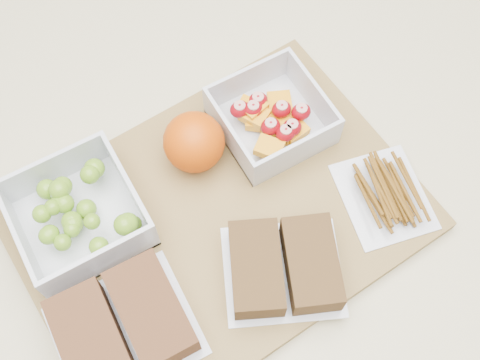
{
  "coord_description": "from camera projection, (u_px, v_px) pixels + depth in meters",
  "views": [
    {
      "loc": [
        -0.12,
        -0.25,
        1.52
      ],
      "look_at": [
        0.02,
        -0.0,
        0.93
      ],
      "focal_mm": 45.0,
      "sensor_mm": 36.0,
      "label": 1
    }
  ],
  "objects": [
    {
      "name": "counter",
      "position": [
        230.0,
        296.0,
        1.09
      ],
      "size": [
        1.2,
        0.9,
        0.9
      ],
      "primitive_type": "cube",
      "color": "beige",
      "rests_on": "ground"
    },
    {
      "name": "orange",
      "position": [
        194.0,
        142.0,
        0.66
      ],
      "size": [
        0.07,
        0.07,
        0.07
      ],
      "primitive_type": "sphere",
      "color": "#D64B05",
      "rests_on": "cutting_board"
    },
    {
      "name": "cutting_board",
      "position": [
        220.0,
        219.0,
        0.66
      ],
      "size": [
        0.44,
        0.33,
        0.02
      ],
      "primitive_type": "cube",
      "rotation": [
        0.0,
        0.0,
        0.07
      ],
      "color": "olive",
      "rests_on": "counter"
    },
    {
      "name": "sandwich_bag_center",
      "position": [
        284.0,
        267.0,
        0.61
      ],
      "size": [
        0.16,
        0.15,
        0.04
      ],
      "color": "silver",
      "rests_on": "cutting_board"
    },
    {
      "name": "ground",
      "position": [
        233.0,
        343.0,
        1.5
      ],
      "size": [
        4.0,
        4.0,
        0.0
      ],
      "primitive_type": "plane",
      "color": "gray",
      "rests_on": "ground"
    },
    {
      "name": "pretzel_bag",
      "position": [
        386.0,
        193.0,
        0.65
      ],
      "size": [
        0.11,
        0.12,
        0.02
      ],
      "color": "silver",
      "rests_on": "cutting_board"
    },
    {
      "name": "sandwich_bag_left",
      "position": [
        122.0,
        327.0,
        0.58
      ],
      "size": [
        0.14,
        0.12,
        0.04
      ],
      "color": "silver",
      "rests_on": "cutting_board"
    },
    {
      "name": "fruit_container",
      "position": [
        271.0,
        119.0,
        0.69
      ],
      "size": [
        0.12,
        0.12,
        0.05
      ],
      "color": "silver",
      "rests_on": "cutting_board"
    },
    {
      "name": "grape_container",
      "position": [
        78.0,
        213.0,
        0.63
      ],
      "size": [
        0.13,
        0.13,
        0.05
      ],
      "color": "silver",
      "rests_on": "cutting_board"
    }
  ]
}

